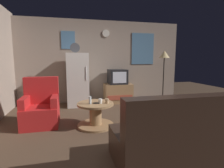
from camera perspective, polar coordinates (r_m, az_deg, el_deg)
ground_plane at (r=3.47m, az=3.73°, el=-14.43°), size 12.00×12.00×0.00m
wall_with_art at (r=5.59m, az=-3.46°, el=7.37°), size 5.20×0.12×2.51m
fridge at (r=5.08m, az=-11.15°, el=1.42°), size 0.60×0.62×1.77m
tv_stand at (r=5.43m, az=1.94°, el=-2.98°), size 0.84×0.53×0.58m
crt_tv at (r=5.35m, az=1.78°, el=2.39°), size 0.54×0.51×0.44m
standing_lamp at (r=5.62m, az=16.66°, el=8.03°), size 0.32×0.32×1.59m
coffee_table at (r=3.54m, az=-5.39°, el=-9.89°), size 0.72×0.72×0.47m
wine_glass at (r=3.39m, az=-7.17°, el=-5.25°), size 0.05×0.05×0.15m
mug_ceramic_white at (r=3.42m, az=-3.85°, el=-5.59°), size 0.08×0.08×0.09m
mug_ceramic_tan at (r=3.42m, az=-1.66°, el=-5.57°), size 0.08×0.08×0.09m
remote_control at (r=3.42m, az=-4.85°, el=-6.20°), size 0.15×0.06×0.02m
armchair at (r=3.86m, az=-22.10°, el=-7.37°), size 0.68×0.68×0.96m
couch at (r=2.53m, az=21.37°, el=-16.07°), size 1.70×0.80×0.92m
book_stack at (r=5.52m, az=7.91°, el=-5.44°), size 0.21×0.17×0.09m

